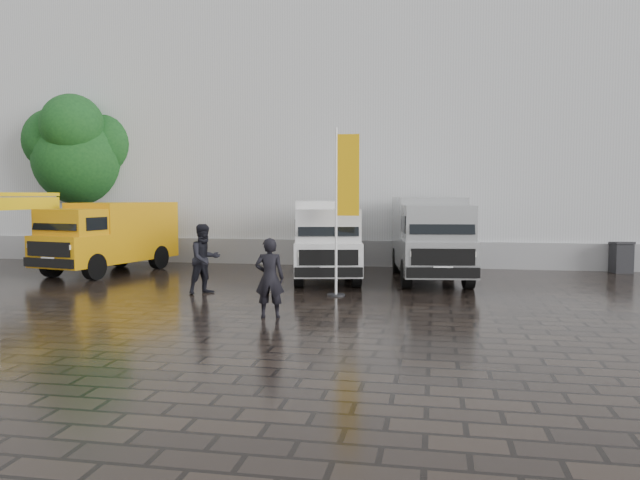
% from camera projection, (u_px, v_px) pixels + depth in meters
% --- Properties ---
extents(ground, '(120.00, 120.00, 0.00)m').
position_uv_depth(ground, '(341.00, 300.00, 16.39)').
color(ground, black).
rests_on(ground, ground).
extents(exhibition_hall, '(44.00, 16.00, 12.00)m').
position_uv_depth(exhibition_hall, '(428.00, 130.00, 31.28)').
color(exhibition_hall, silver).
rests_on(exhibition_hall, ground).
extents(hall_plinth, '(44.00, 0.15, 1.00)m').
position_uv_depth(hall_plinth, '(424.00, 254.00, 23.79)').
color(hall_plinth, gray).
rests_on(hall_plinth, ground).
extents(van_yellow, '(3.18, 5.71, 2.49)m').
position_uv_depth(van_yellow, '(109.00, 238.00, 22.12)').
color(van_yellow, orange).
rests_on(van_yellow, ground).
extents(van_white, '(3.10, 6.19, 2.56)m').
position_uv_depth(van_white, '(326.00, 240.00, 20.50)').
color(van_white, silver).
rests_on(van_white, ground).
extents(van_silver, '(2.85, 6.42, 2.69)m').
position_uv_depth(van_silver, '(429.00, 239.00, 20.28)').
color(van_silver, '#9EA1A2').
rests_on(van_silver, ground).
extents(flagpole, '(0.88, 0.50, 4.59)m').
position_uv_depth(flagpole, '(343.00, 204.00, 16.93)').
color(flagpole, black).
rests_on(flagpole, ground).
extents(tree, '(3.96, 4.05, 7.10)m').
position_uv_depth(tree, '(80.00, 153.00, 26.51)').
color(tree, black).
rests_on(tree, ground).
extents(wheelie_bin, '(0.77, 0.77, 1.11)m').
position_uv_depth(wheelie_bin, '(621.00, 257.00, 22.11)').
color(wheelie_bin, black).
rests_on(wheelie_bin, ground).
extents(person_front, '(0.71, 0.52, 1.81)m').
position_uv_depth(person_front, '(270.00, 278.00, 14.02)').
color(person_front, black).
rests_on(person_front, ground).
extents(person_tent, '(1.17, 1.20, 1.96)m').
position_uv_depth(person_tent, '(205.00, 259.00, 17.43)').
color(person_tent, black).
rests_on(person_tent, ground).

